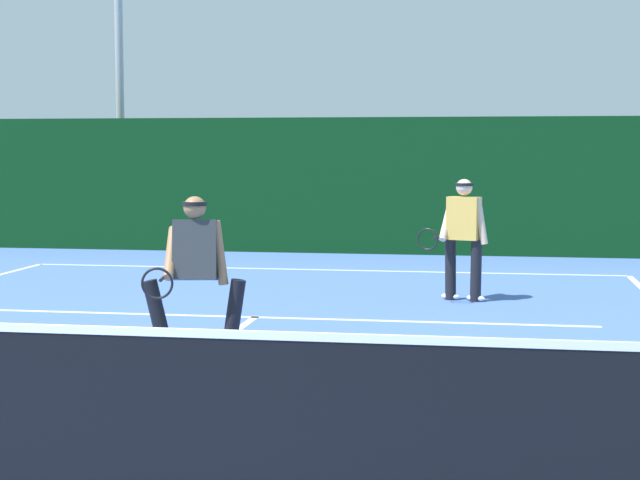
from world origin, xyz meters
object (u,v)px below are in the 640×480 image
(player_near, at_px, (195,272))
(player_far, at_px, (463,234))
(tennis_ball, at_px, (605,362))
(light_pole, at_px, (118,3))

(player_near, bearing_deg, player_far, -128.77)
(tennis_ball, height_order, light_pole, light_pole)
(player_far, height_order, light_pole, light_pole)
(tennis_ball, xyz_separation_m, light_pole, (-9.14, 11.69, 5.15))
(player_near, relative_size, tennis_ball, 24.43)
(player_far, relative_size, light_pole, 0.19)
(player_near, distance_m, tennis_ball, 4.01)
(tennis_ball, bearing_deg, light_pole, 128.02)
(player_far, bearing_deg, light_pole, -27.49)
(light_pole, bearing_deg, player_near, -66.68)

